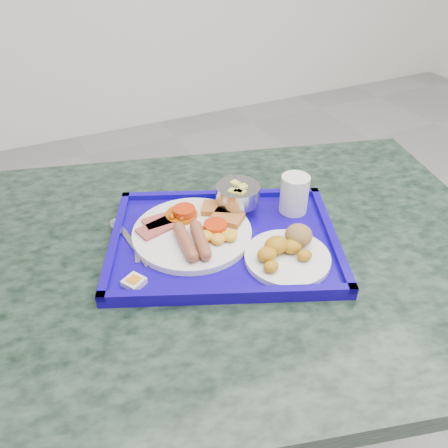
% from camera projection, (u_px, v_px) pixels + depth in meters
% --- Properties ---
extents(table, '(1.53, 1.22, 0.84)m').
position_uv_depth(table, '(210.00, 315.00, 1.09)').
color(table, slate).
rests_on(table, floor).
extents(tray, '(0.59, 0.53, 0.03)m').
position_uv_depth(tray, '(224.00, 241.00, 0.97)').
color(tray, '#120396').
rests_on(tray, table).
extents(main_plate, '(0.26, 0.26, 0.04)m').
position_uv_depth(main_plate, '(195.00, 230.00, 0.96)').
color(main_plate, silver).
rests_on(main_plate, tray).
extents(bread_plate, '(0.18, 0.18, 0.06)m').
position_uv_depth(bread_plate, '(288.00, 251.00, 0.90)').
color(bread_plate, silver).
rests_on(bread_plate, tray).
extents(fruit_bowl, '(0.10, 0.10, 0.07)m').
position_uv_depth(fruit_bowl, '(238.00, 194.00, 1.02)').
color(fruit_bowl, '#ADADAF').
rests_on(fruit_bowl, tray).
extents(juice_cup, '(0.07, 0.07, 0.09)m').
position_uv_depth(juice_cup, '(294.00, 193.00, 1.02)').
color(juice_cup, silver).
rests_on(juice_cup, tray).
extents(spoon, '(0.07, 0.17, 0.01)m').
position_uv_depth(spoon, '(122.00, 229.00, 0.98)').
color(spoon, '#ADADAF').
rests_on(spoon, tray).
extents(knife, '(0.03, 0.18, 0.00)m').
position_uv_depth(knife, '(131.00, 242.00, 0.95)').
color(knife, '#ADADAF').
rests_on(knife, tray).
extents(jam_packet, '(0.05, 0.05, 0.01)m').
position_uv_depth(jam_packet, '(134.00, 282.00, 0.84)').
color(jam_packet, silver).
rests_on(jam_packet, tray).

